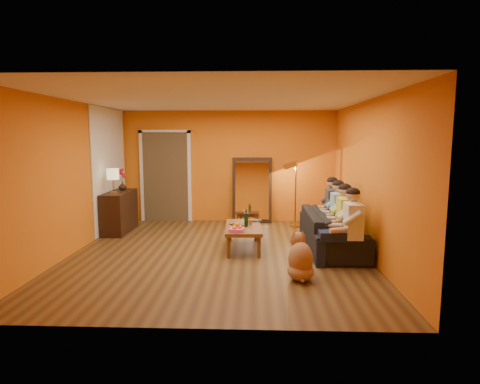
{
  "coord_description": "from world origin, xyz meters",
  "views": [
    {
      "loc": [
        0.63,
        -6.67,
        1.97
      ],
      "look_at": [
        0.35,
        0.5,
        1.0
      ],
      "focal_mm": 30.0,
      "sensor_mm": 36.0,
      "label": 1
    }
  ],
  "objects_px": {
    "mirror_frame": "(252,190)",
    "tumbler": "(250,222)",
    "wine_bottle": "(246,218)",
    "person_mid_right": "(338,214)",
    "laptop": "(254,221)",
    "floor_lamp": "(296,195)",
    "sideboard": "(120,212)",
    "person_far_left": "(353,227)",
    "person_mid_left": "(345,220)",
    "table_lamp": "(113,181)",
    "dog": "(301,256)",
    "sofa": "(332,230)",
    "vase": "(122,186)",
    "person_far_right": "(333,208)",
    "coffee_table": "(243,237)"
  },
  "relations": [
    {
      "from": "sofa",
      "to": "vase",
      "type": "relative_size",
      "value": 13.01
    },
    {
      "from": "table_lamp",
      "to": "tumbler",
      "type": "relative_size",
      "value": 5.35
    },
    {
      "from": "person_mid_right",
      "to": "person_far_right",
      "type": "bearing_deg",
      "value": 90.0
    },
    {
      "from": "sofa",
      "to": "person_mid_left",
      "type": "relative_size",
      "value": 1.87
    },
    {
      "from": "sofa",
      "to": "wine_bottle",
      "type": "height_order",
      "value": "wine_bottle"
    },
    {
      "from": "sideboard",
      "to": "laptop",
      "type": "xyz_separation_m",
      "value": [
        2.84,
        -0.91,
        0.01
      ]
    },
    {
      "from": "sideboard",
      "to": "floor_lamp",
      "type": "relative_size",
      "value": 0.82
    },
    {
      "from": "sideboard",
      "to": "person_mid_left",
      "type": "relative_size",
      "value": 0.97
    },
    {
      "from": "mirror_frame",
      "to": "person_mid_left",
      "type": "relative_size",
      "value": 1.25
    },
    {
      "from": "mirror_frame",
      "to": "tumbler",
      "type": "height_order",
      "value": "mirror_frame"
    },
    {
      "from": "laptop",
      "to": "person_far_left",
      "type": "bearing_deg",
      "value": -45.29
    },
    {
      "from": "vase",
      "to": "floor_lamp",
      "type": "bearing_deg",
      "value": 5.18
    },
    {
      "from": "wine_bottle",
      "to": "person_mid_right",
      "type": "bearing_deg",
      "value": 9.22
    },
    {
      "from": "laptop",
      "to": "coffee_table",
      "type": "bearing_deg",
      "value": -123.75
    },
    {
      "from": "sofa",
      "to": "dog",
      "type": "bearing_deg",
      "value": 155.59
    },
    {
      "from": "floor_lamp",
      "to": "person_far_left",
      "type": "xyz_separation_m",
      "value": [
        0.61,
        -2.73,
        -0.11
      ]
    },
    {
      "from": "table_lamp",
      "to": "person_far_left",
      "type": "xyz_separation_m",
      "value": [
        4.37,
        -1.84,
        -0.49
      ]
    },
    {
      "from": "sideboard",
      "to": "dog",
      "type": "xyz_separation_m",
      "value": [
        3.51,
        -2.75,
        -0.09
      ]
    },
    {
      "from": "wine_bottle",
      "to": "laptop",
      "type": "height_order",
      "value": "wine_bottle"
    },
    {
      "from": "dog",
      "to": "person_mid_left",
      "type": "height_order",
      "value": "person_mid_left"
    },
    {
      "from": "laptop",
      "to": "mirror_frame",
      "type": "bearing_deg",
      "value": 84.84
    },
    {
      "from": "sideboard",
      "to": "wine_bottle",
      "type": "relative_size",
      "value": 3.81
    },
    {
      "from": "wine_bottle",
      "to": "tumbler",
      "type": "xyz_separation_m",
      "value": [
        0.07,
        0.17,
        -0.11
      ]
    },
    {
      "from": "person_far_right",
      "to": "tumbler",
      "type": "xyz_separation_m",
      "value": [
        -1.59,
        -0.65,
        -0.15
      ]
    },
    {
      "from": "floor_lamp",
      "to": "vase",
      "type": "distance_m",
      "value": 3.78
    },
    {
      "from": "floor_lamp",
      "to": "laptop",
      "type": "xyz_separation_m",
      "value": [
        -0.92,
        -1.5,
        -0.29
      ]
    },
    {
      "from": "person_mid_left",
      "to": "tumbler",
      "type": "relative_size",
      "value": 12.81
    },
    {
      "from": "sideboard",
      "to": "person_far_left",
      "type": "bearing_deg",
      "value": -26.06
    },
    {
      "from": "coffee_table",
      "to": "wine_bottle",
      "type": "distance_m",
      "value": 0.37
    },
    {
      "from": "dog",
      "to": "person_mid_left",
      "type": "distance_m",
      "value": 1.47
    },
    {
      "from": "tumbler",
      "to": "sofa",
      "type": "bearing_deg",
      "value": -0.01
    },
    {
      "from": "person_far_right",
      "to": "vase",
      "type": "bearing_deg",
      "value": 170.43
    },
    {
      "from": "person_far_right",
      "to": "tumbler",
      "type": "relative_size",
      "value": 12.81
    },
    {
      "from": "sofa",
      "to": "wine_bottle",
      "type": "relative_size",
      "value": 7.34
    },
    {
      "from": "person_far_right",
      "to": "person_mid_right",
      "type": "bearing_deg",
      "value": -90.0
    },
    {
      "from": "table_lamp",
      "to": "tumbler",
      "type": "height_order",
      "value": "table_lamp"
    },
    {
      "from": "dog",
      "to": "wine_bottle",
      "type": "distance_m",
      "value": 1.67
    },
    {
      "from": "sideboard",
      "to": "person_mid_left",
      "type": "bearing_deg",
      "value": -19.96
    },
    {
      "from": "mirror_frame",
      "to": "floor_lamp",
      "type": "relative_size",
      "value": 1.06
    },
    {
      "from": "dog",
      "to": "person_mid_right",
      "type": "bearing_deg",
      "value": 44.99
    },
    {
      "from": "vase",
      "to": "person_far_right",
      "type": "bearing_deg",
      "value": -9.57
    },
    {
      "from": "wine_bottle",
      "to": "dog",
      "type": "bearing_deg",
      "value": -61.0
    },
    {
      "from": "person_mid_left",
      "to": "person_mid_right",
      "type": "height_order",
      "value": "same"
    },
    {
      "from": "floor_lamp",
      "to": "person_mid_right",
      "type": "xyz_separation_m",
      "value": [
        0.61,
        -1.63,
        -0.11
      ]
    },
    {
      "from": "mirror_frame",
      "to": "sofa",
      "type": "distance_m",
      "value": 2.68
    },
    {
      "from": "coffee_table",
      "to": "person_far_right",
      "type": "bearing_deg",
      "value": 21.66
    },
    {
      "from": "mirror_frame",
      "to": "person_mid_right",
      "type": "xyz_separation_m",
      "value": [
        1.58,
        -2.12,
        -0.15
      ]
    },
    {
      "from": "floor_lamp",
      "to": "person_mid_right",
      "type": "height_order",
      "value": "floor_lamp"
    },
    {
      "from": "sofa",
      "to": "person_far_right",
      "type": "bearing_deg",
      "value": -11.31
    },
    {
      "from": "floor_lamp",
      "to": "sideboard",
      "type": "bearing_deg",
      "value": -157.85
    }
  ]
}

